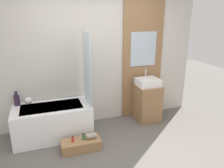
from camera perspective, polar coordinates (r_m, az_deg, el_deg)
name	(u,v)px	position (r m, az deg, el deg)	size (l,w,h in m)	color
ground_plane	(124,167)	(3.34, 3.06, -20.89)	(12.00, 12.00, 0.00)	#605B56
wall_tiled_back	(94,57)	(4.18, -4.77, 6.94)	(4.20, 0.06, 2.60)	beige
wall_wood_accent	(143,54)	(4.48, 8.03, 7.66)	(0.86, 0.04, 2.60)	#8E6642
bathtub	(53,121)	(4.02, -15.18, -9.38)	(1.31, 0.68, 0.58)	white
glass_shower_screen	(87,69)	(3.72, -6.63, 3.92)	(0.01, 0.52, 1.25)	silver
wooden_step_bench	(81,145)	(3.67, -8.10, -15.42)	(0.63, 0.28, 0.17)	#997047
vanity_cabinet	(147,103)	(4.52, 9.05, -4.80)	(0.46, 0.50, 0.73)	#8E6642
sink	(148,82)	(4.37, 9.32, 0.50)	(0.43, 0.37, 0.32)	white
vase_tall_dark	(17,100)	(4.11, -23.63, -3.77)	(0.10, 0.10, 0.25)	#2D1E33
vase_round_light	(29,101)	(4.09, -20.94, -4.11)	(0.13, 0.13, 0.13)	white
bottle_soap_primary	(73,139)	(3.59, -10.21, -13.98)	(0.04, 0.04, 0.10)	red
bottle_soap_secondary	(84,137)	(3.61, -7.45, -13.53)	(0.05, 0.05, 0.11)	#38704C
towel_roll	(91,136)	(3.63, -5.46, -13.33)	(0.09, 0.09, 0.16)	gray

